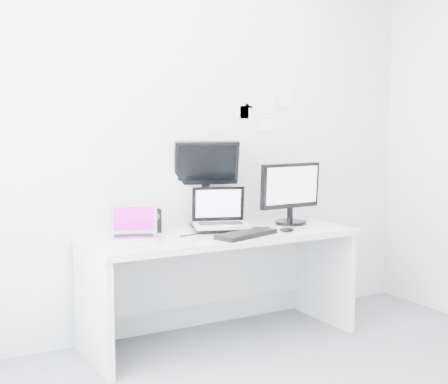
% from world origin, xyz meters
% --- Properties ---
extents(back_wall, '(3.60, 0.00, 3.60)m').
position_xyz_m(back_wall, '(0.00, 1.60, 1.35)').
color(back_wall, silver).
rests_on(back_wall, ground).
extents(desk, '(1.80, 0.70, 0.73)m').
position_xyz_m(desk, '(0.00, 1.25, 0.36)').
color(desk, silver).
rests_on(desk, ground).
extents(macbook, '(0.35, 0.31, 0.22)m').
position_xyz_m(macbook, '(-0.57, 1.32, 0.84)').
color(macbook, silver).
rests_on(macbook, desk).
extents(speaker, '(0.08, 0.08, 0.16)m').
position_xyz_m(speaker, '(-0.37, 1.48, 0.81)').
color(speaker, black).
rests_on(speaker, desk).
extents(dell_laptop, '(0.43, 0.38, 0.30)m').
position_xyz_m(dell_laptop, '(0.03, 1.29, 0.88)').
color(dell_laptop, '#ADB0B4').
rests_on(dell_laptop, desk).
extents(rear_monitor, '(0.48, 0.29, 0.61)m').
position_xyz_m(rear_monitor, '(0.06, 1.55, 1.03)').
color(rear_monitor, black).
rests_on(rear_monitor, desk).
extents(samsung_monitor, '(0.50, 0.25, 0.45)m').
position_xyz_m(samsung_monitor, '(0.61, 1.31, 0.95)').
color(samsung_monitor, black).
rests_on(samsung_monitor, desk).
extents(keyboard, '(0.47, 0.29, 0.03)m').
position_xyz_m(keyboard, '(0.08, 1.05, 0.74)').
color(keyboard, black).
rests_on(keyboard, desk).
extents(mouse, '(0.11, 0.09, 0.03)m').
position_xyz_m(mouse, '(0.40, 1.05, 0.75)').
color(mouse, black).
rests_on(mouse, desk).
extents(wall_note_0, '(0.10, 0.00, 0.14)m').
position_xyz_m(wall_note_0, '(0.45, 1.59, 1.62)').
color(wall_note_0, white).
rests_on(wall_note_0, back_wall).
extents(wall_note_1, '(0.09, 0.00, 0.13)m').
position_xyz_m(wall_note_1, '(0.60, 1.59, 1.58)').
color(wall_note_1, white).
rests_on(wall_note_1, back_wall).
extents(wall_note_2, '(0.10, 0.00, 0.14)m').
position_xyz_m(wall_note_2, '(0.75, 1.59, 1.63)').
color(wall_note_2, white).
rests_on(wall_note_2, back_wall).
extents(wall_note_3, '(0.11, 0.00, 0.08)m').
position_xyz_m(wall_note_3, '(0.58, 1.59, 1.42)').
color(wall_note_3, white).
rests_on(wall_note_3, back_wall).
extents(wall_note_4, '(0.11, 0.00, 0.10)m').
position_xyz_m(wall_note_4, '(0.41, 1.59, 1.52)').
color(wall_note_4, white).
rests_on(wall_note_4, back_wall).
extents(wall_note_5, '(0.11, 0.00, 0.11)m').
position_xyz_m(wall_note_5, '(0.38, 1.59, 1.53)').
color(wall_note_5, white).
rests_on(wall_note_5, back_wall).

